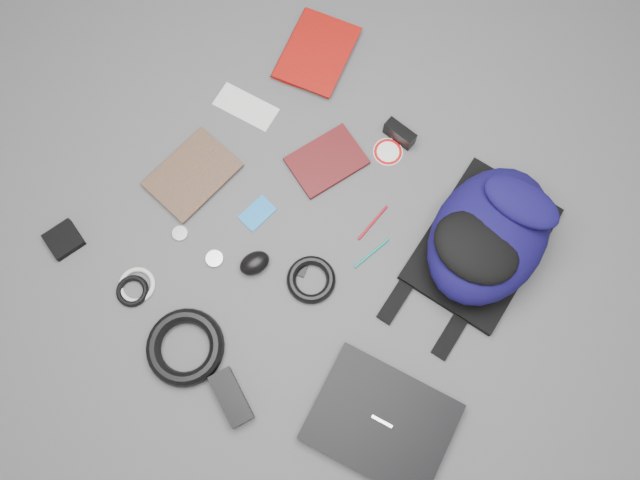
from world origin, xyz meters
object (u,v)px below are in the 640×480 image
Objects in this scene: backpack at (489,235)px; pouch at (64,240)px; comic_book at (171,155)px; compact_camera at (400,134)px; mouse at (255,263)px; power_brick at (231,397)px; dvd_case at (327,161)px; textbook_red at (288,42)px; laptop at (381,421)px.

pouch is at bearing -147.08° from backpack.
compact_camera reaches higher than comic_book.
power_brick is (0.19, -0.31, -0.00)m from mouse.
dvd_case is 2.36× the size of pouch.
compact_camera reaches higher than textbook_red.
comic_book is (-0.02, -0.50, -0.00)m from textbook_red.
laptop is at bearing -53.97° from textbook_red.
textbook_red is at bearing 85.30° from pouch.
textbook_red is (-0.83, 0.14, -0.08)m from backpack.
dvd_case is 0.71m from power_brick.
power_brick is (0.59, -0.40, 0.01)m from comic_book.
laptop reaches higher than textbook_red.
mouse is at bearing -73.47° from textbook_red.
mouse is at bearing -65.62° from dvd_case.
power_brick is (0.23, -0.67, 0.01)m from dvd_case.
compact_camera reaches higher than power_brick.
pouch is (-0.53, -0.85, -0.02)m from compact_camera.
compact_camera is at bearing 112.25° from laptop.
backpack is 5.32× the size of mouse.
laptop is 1.00m from pouch.
laptop is at bearing 52.51° from power_brick.
laptop is 3.65× the size of compact_camera.
backpack is 1.88× the size of comic_book.
textbook_red is 0.88m from pouch.
backpack is 1.76× the size of textbook_red.
power_brick is at bearing -1.69° from pouch.
textbook_red is at bearing 144.19° from power_brick.
textbook_red is (-0.91, 0.70, -0.00)m from laptop.
comic_book is at bearing -172.59° from mouse.
laptop is at bearing -88.05° from backpack.
mouse reaches higher than comic_book.
compact_camera is at bearing 48.12° from comic_book.
compact_camera is at bearing 102.80° from mouse.
dvd_case is (-0.57, 0.47, -0.01)m from laptop.
pouch is at bearing -111.31° from textbook_red.
mouse reaches higher than power_brick.
textbook_red is 0.46m from compact_camera.
comic_book is 0.67m from compact_camera.
laptop is at bearing -8.66° from comic_book.
comic_book is (-0.85, -0.36, -0.09)m from backpack.
backpack reaches higher than dvd_case.
backpack is 1.31× the size of laptop.
backpack reaches higher than power_brick.
laptop is at bearing -22.02° from dvd_case.
compact_camera reaches higher than pouch.
textbook_red is at bearing 164.07° from dvd_case.
backpack is 0.51m from dvd_case.
textbook_red reaches higher than dvd_case.
power_brick reaches higher than textbook_red.
compact_camera is (0.11, 0.20, 0.02)m from dvd_case.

